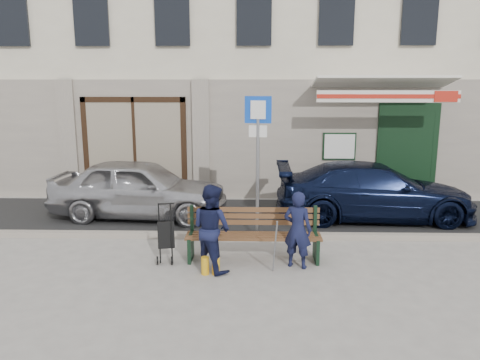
{
  "coord_description": "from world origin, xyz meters",
  "views": [
    {
      "loc": [
        -0.05,
        -7.6,
        3.13
      ],
      "look_at": [
        -0.28,
        1.6,
        1.2
      ],
      "focal_mm": 35.0,
      "sensor_mm": 36.0,
      "label": 1
    }
  ],
  "objects_px": {
    "car_silver": "(139,188)",
    "woman": "(212,228)",
    "bench": "(251,235)",
    "man": "(298,230)",
    "car_navy": "(374,191)",
    "parking_sign": "(258,143)",
    "stroller": "(166,236)"
  },
  "relations": [
    {
      "from": "car_silver",
      "to": "woman",
      "type": "distance_m",
      "value": 3.71
    },
    {
      "from": "car_silver",
      "to": "bench",
      "type": "relative_size",
      "value": 1.7
    },
    {
      "from": "man",
      "to": "woman",
      "type": "distance_m",
      "value": 1.46
    },
    {
      "from": "car_navy",
      "to": "man",
      "type": "distance_m",
      "value": 3.63
    },
    {
      "from": "car_navy",
      "to": "man",
      "type": "xyz_separation_m",
      "value": [
        -2.06,
        -2.99,
        0.02
      ]
    },
    {
      "from": "woman",
      "to": "parking_sign",
      "type": "bearing_deg",
      "value": -72.38
    },
    {
      "from": "bench",
      "to": "parking_sign",
      "type": "bearing_deg",
      "value": 84.45
    },
    {
      "from": "stroller",
      "to": "man",
      "type": "bearing_deg",
      "value": -17.55
    },
    {
      "from": "car_silver",
      "to": "parking_sign",
      "type": "relative_size",
      "value": 1.43
    },
    {
      "from": "car_navy",
      "to": "stroller",
      "type": "distance_m",
      "value": 5.16
    },
    {
      "from": "car_silver",
      "to": "stroller",
      "type": "distance_m",
      "value": 2.97
    },
    {
      "from": "bench",
      "to": "woman",
      "type": "relative_size",
      "value": 1.61
    },
    {
      "from": "man",
      "to": "woman",
      "type": "bearing_deg",
      "value": 28.02
    },
    {
      "from": "bench",
      "to": "stroller",
      "type": "relative_size",
      "value": 2.34
    },
    {
      "from": "bench",
      "to": "stroller",
      "type": "distance_m",
      "value": 1.51
    },
    {
      "from": "parking_sign",
      "to": "bench",
      "type": "height_order",
      "value": "parking_sign"
    },
    {
      "from": "car_navy",
      "to": "bench",
      "type": "relative_size",
      "value": 1.88
    },
    {
      "from": "car_navy",
      "to": "man",
      "type": "relative_size",
      "value": 3.36
    },
    {
      "from": "car_silver",
      "to": "car_navy",
      "type": "xyz_separation_m",
      "value": [
        5.47,
        0.01,
        -0.04
      ]
    },
    {
      "from": "parking_sign",
      "to": "stroller",
      "type": "distance_m",
      "value": 2.63
    },
    {
      "from": "car_navy",
      "to": "bench",
      "type": "distance_m",
      "value": 3.92
    },
    {
      "from": "bench",
      "to": "woman",
      "type": "bearing_deg",
      "value": -143.68
    },
    {
      "from": "car_navy",
      "to": "stroller",
      "type": "bearing_deg",
      "value": 123.3
    },
    {
      "from": "woman",
      "to": "stroller",
      "type": "height_order",
      "value": "woman"
    },
    {
      "from": "man",
      "to": "woman",
      "type": "relative_size",
      "value": 0.9
    },
    {
      "from": "parking_sign",
      "to": "man",
      "type": "relative_size",
      "value": 2.14
    },
    {
      "from": "car_silver",
      "to": "man",
      "type": "xyz_separation_m",
      "value": [
        3.41,
        -2.98,
        -0.03
      ]
    },
    {
      "from": "stroller",
      "to": "car_navy",
      "type": "bearing_deg",
      "value": 20.73
    },
    {
      "from": "parking_sign",
      "to": "man",
      "type": "xyz_separation_m",
      "value": [
        0.66,
        -1.67,
        -1.27
      ]
    },
    {
      "from": "car_navy",
      "to": "woman",
      "type": "xyz_separation_m",
      "value": [
        -3.51,
        -3.16,
        0.09
      ]
    },
    {
      "from": "stroller",
      "to": "bench",
      "type": "bearing_deg",
      "value": -8.88
    },
    {
      "from": "car_silver",
      "to": "man",
      "type": "distance_m",
      "value": 4.53
    }
  ]
}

